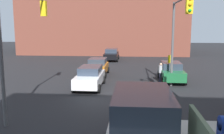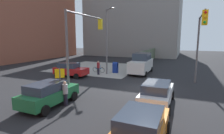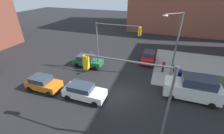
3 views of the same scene
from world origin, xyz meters
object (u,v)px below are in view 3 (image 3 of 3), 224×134
coupe_orange (43,83)px  van_white_delivery (193,88)px  coupe_white (84,91)px  mailbox_blue (180,75)px  coupe_green (88,61)px  traffic_signal_se_corner (134,86)px  pedestrian_crossing (163,66)px  sedan_red (148,57)px  street_lamp_corner (175,42)px  pedestrian_waiting (88,64)px  traffic_signal_nw_corner (113,39)px  bicycle_leaning_on_fence (173,69)px

coupe_orange → van_white_delivery: (15.62, 3.79, 0.44)m
coupe_orange → coupe_white: size_ratio=0.87×
mailbox_blue → coupe_green: 12.50m
traffic_signal_se_corner → coupe_green: traffic_signal_se_corner is taller
coupe_green → pedestrian_crossing: (10.50, 1.75, 0.07)m
sedan_red → street_lamp_corner: bearing=-49.3°
coupe_orange → pedestrian_waiting: pedestrian_waiting is taller
traffic_signal_se_corner → pedestrian_waiting: 12.11m
coupe_orange → coupe_white: 5.03m
traffic_signal_nw_corner → van_white_delivery: (9.52, -2.70, -3.37)m
pedestrian_crossing → coupe_green: bearing=-54.2°
coupe_orange → coupe_green: same height
van_white_delivery → bicycle_leaning_on_fence: 5.71m
mailbox_blue → sedan_red: sedan_red is taller
pedestrian_waiting → traffic_signal_nw_corner: bearing=-110.6°
van_white_delivery → bicycle_leaning_on_fence: bearing=106.8°
street_lamp_corner → sedan_red: (-3.00, 3.49, -3.86)m
coupe_orange → van_white_delivery: 16.08m
coupe_orange → pedestrian_crossing: bearing=34.0°
bicycle_leaning_on_fence → coupe_green: bearing=-168.4°
bicycle_leaning_on_fence → sedan_red: bearing=153.3°
van_white_delivery → traffic_signal_se_corner: bearing=-128.8°
sedan_red → pedestrian_waiting: bearing=-145.8°
coupe_white → pedestrian_crossing: size_ratio=2.53×
sedan_red → mailbox_blue: bearing=-43.4°
mailbox_blue → pedestrian_waiting: size_ratio=0.87×
traffic_signal_se_corner → coupe_green: (-8.45, 9.25, -3.82)m
traffic_signal_nw_corner → coupe_green: (-4.00, 0.25, -3.80)m
street_lamp_corner → coupe_orange: size_ratio=2.08×
mailbox_blue → bicycle_leaning_on_fence: (-0.60, 2.20, -0.42)m
traffic_signal_nw_corner → bicycle_leaning_on_fence: 9.38m
mailbox_blue → pedestrian_crossing: (-2.00, 1.50, 0.15)m
coupe_green → coupe_orange: bearing=-107.3°
coupe_green → coupe_white: bearing=-66.0°
mailbox_blue → coupe_green: coupe_green is taller
traffic_signal_nw_corner → bicycle_leaning_on_fence: bearing=18.9°
sedan_red → traffic_signal_nw_corner: bearing=-132.9°
traffic_signal_nw_corner → mailbox_blue: (8.49, 0.50, -3.88)m
traffic_signal_nw_corner → coupe_orange: traffic_signal_nw_corner is taller
sedan_red → pedestrian_waiting: pedestrian_waiting is taller
pedestrian_waiting → coupe_white: bearing=171.4°
street_lamp_corner → sedan_red: bearing=130.7°
bicycle_leaning_on_fence → traffic_signal_se_corner: bearing=-106.4°
coupe_green → pedestrian_crossing: pedestrian_crossing is taller
coupe_green → pedestrian_waiting: size_ratio=2.55×
coupe_white → van_white_delivery: 11.21m
van_white_delivery → pedestrian_crossing: bearing=122.8°
street_lamp_corner → bicycle_leaning_on_fence: (0.68, 1.64, -4.35)m
traffic_signal_se_corner → bicycle_leaning_on_fence: 12.94m
coupe_green → pedestrian_waiting: bearing=-62.4°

